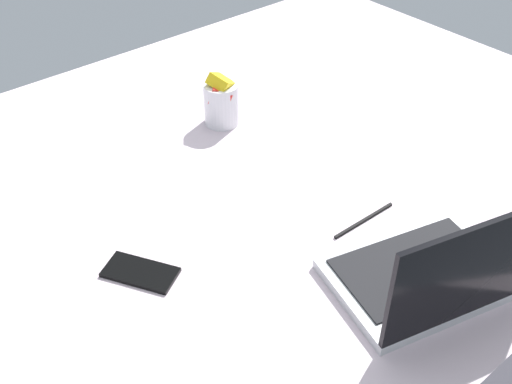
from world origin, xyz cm
name	(u,v)px	position (x,y,z in cm)	size (l,w,h in cm)	color
bed_mattress	(274,181)	(0.00, 0.00, 9.00)	(180.00, 140.00, 18.00)	silver
laptop	(433,274)	(7.92, 52.29, 22.41)	(37.79, 30.69, 23.00)	#B7BABC
snack_cup	(221,102)	(1.67, -18.57, 24.13)	(9.10, 9.35, 14.58)	silver
cell_phone	(140,272)	(46.49, 14.31, 18.40)	(6.80, 14.00, 0.80)	black
charger_cable	(364,220)	(2.63, 31.35, 18.30)	(17.00, 0.60, 0.60)	black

